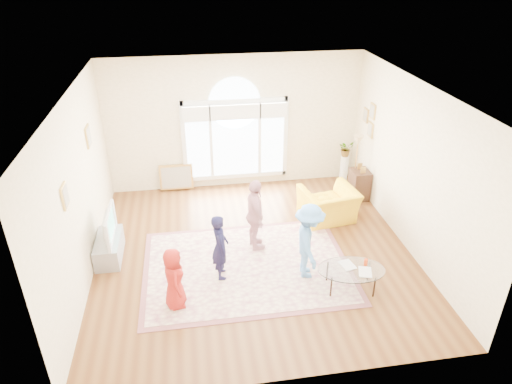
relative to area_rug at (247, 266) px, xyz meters
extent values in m
plane|color=#532D13|center=(0.21, 0.42, -0.01)|extent=(6.00, 6.00, 0.00)
plane|color=#FEEEC8|center=(0.21, 3.42, 1.59)|extent=(6.00, 0.00, 6.00)
plane|color=#FEEEC8|center=(0.21, -2.58, 1.59)|extent=(6.00, 0.00, 6.00)
plane|color=#FEEEC8|center=(-2.79, 0.42, 1.59)|extent=(0.00, 6.00, 6.00)
plane|color=#FEEEC8|center=(3.21, 0.42, 1.59)|extent=(0.00, 6.00, 6.00)
plane|color=white|center=(0.21, 0.42, 3.19)|extent=(6.00, 6.00, 0.00)
cube|color=white|center=(0.21, 3.38, 0.24)|extent=(2.50, 0.08, 0.10)
cube|color=white|center=(0.21, 3.38, 2.14)|extent=(2.50, 0.08, 0.10)
cube|color=white|center=(-1.01, 3.38, 1.19)|extent=(0.10, 0.08, 2.00)
cube|color=white|center=(1.43, 3.38, 1.19)|extent=(0.10, 0.08, 2.00)
cube|color=#C6E2FF|center=(-0.69, 3.38, 1.19)|extent=(0.55, 0.02, 1.80)
cube|color=#C6E2FF|center=(1.10, 3.38, 1.19)|extent=(0.55, 0.02, 1.80)
cube|color=#C6E2FF|center=(0.21, 3.38, 1.19)|extent=(1.10, 0.02, 1.80)
cylinder|color=#C6E2FF|center=(0.21, 3.38, 2.09)|extent=(1.20, 0.02, 1.20)
cube|color=white|center=(-0.38, 3.37, 1.19)|extent=(0.07, 0.04, 1.80)
cube|color=white|center=(0.79, 3.37, 1.19)|extent=(0.07, 0.04, 1.80)
cube|color=white|center=(-0.69, 3.30, 1.91)|extent=(0.65, 0.12, 0.35)
cube|color=white|center=(0.21, 3.30, 1.91)|extent=(1.20, 0.12, 0.35)
cube|color=white|center=(1.10, 3.30, 1.91)|extent=(0.65, 0.12, 0.35)
cube|color=tan|center=(-2.77, 1.72, 2.09)|extent=(0.03, 0.34, 0.40)
cube|color=#ADA38E|center=(-2.76, 1.72, 2.09)|extent=(0.01, 0.28, 0.34)
cube|color=tan|center=(-2.77, -0.48, 1.99)|extent=(0.03, 0.30, 0.36)
cube|color=#ADA38E|center=(-2.76, -0.48, 1.99)|extent=(0.01, 0.24, 0.30)
cube|color=tan|center=(3.19, 2.47, 2.04)|extent=(0.03, 0.28, 0.34)
cube|color=#ADA38E|center=(3.17, 2.47, 2.04)|extent=(0.01, 0.22, 0.28)
cube|color=tan|center=(3.19, 2.47, 1.61)|extent=(0.03, 0.28, 0.34)
cube|color=#ADA38E|center=(3.17, 2.47, 1.61)|extent=(0.01, 0.22, 0.28)
cube|color=tan|center=(3.19, 2.82, 1.83)|extent=(0.03, 0.26, 0.32)
cube|color=#ADA38E|center=(3.17, 2.82, 1.83)|extent=(0.01, 0.20, 0.26)
cube|color=beige|center=(0.00, 0.00, 0.00)|extent=(3.60, 2.60, 0.02)
cube|color=#864B4F|center=(0.00, 0.00, 0.00)|extent=(3.80, 2.80, 0.01)
cube|color=#93959B|center=(-2.54, 0.72, 0.20)|extent=(0.45, 1.00, 0.42)
imported|color=black|center=(-2.54, 0.72, 0.70)|extent=(0.13, 1.00, 0.57)
cube|color=#57EBCE|center=(-2.45, 0.72, 0.70)|extent=(0.02, 0.81, 0.46)
ellipsoid|color=silver|center=(1.68, -0.89, 0.40)|extent=(1.24, 0.89, 0.02)
cylinder|color=black|center=(2.07, -0.73, 0.19)|extent=(0.03, 0.03, 0.40)
cylinder|color=black|center=(1.34, -0.63, 0.19)|extent=(0.03, 0.03, 0.40)
cylinder|color=black|center=(2.01, -1.14, 0.19)|extent=(0.03, 0.03, 0.40)
cylinder|color=black|center=(1.29, -1.04, 0.19)|extent=(0.03, 0.03, 0.40)
imported|color=#B2A58C|center=(1.53, -0.81, 0.42)|extent=(0.27, 0.33, 0.03)
imported|color=#B2A58C|center=(1.77, -0.98, 0.42)|extent=(0.29, 0.34, 0.02)
cylinder|color=red|center=(1.95, -0.82, 0.47)|extent=(0.07, 0.07, 0.12)
imported|color=#E5B80D|center=(1.97, 1.40, 0.35)|extent=(1.26, 1.15, 0.73)
cube|color=black|center=(2.99, 2.25, 0.34)|extent=(0.40, 0.50, 0.70)
cylinder|color=black|center=(2.91, 2.42, 0.00)|extent=(0.20, 0.20, 0.02)
cylinder|color=#BF8B41|center=(2.91, 2.42, 0.67)|extent=(0.02, 0.02, 1.35)
cone|color=#CCB284|center=(2.91, 2.42, 1.39)|extent=(0.28, 0.28, 0.22)
cylinder|color=white|center=(2.91, 3.13, 0.34)|extent=(0.20, 0.20, 0.70)
imported|color=#33722D|center=(2.91, 3.13, 0.89)|extent=(0.44, 0.41, 0.40)
cube|color=tan|center=(-1.26, 3.32, -0.01)|extent=(0.80, 0.14, 0.62)
imported|color=#A11D18|center=(-1.29, -0.85, 0.56)|extent=(0.40, 0.57, 1.09)
imported|color=#141333|center=(-0.49, -0.19, 0.63)|extent=(0.31, 0.46, 1.24)
imported|color=pink|center=(0.25, 0.59, 0.74)|extent=(0.44, 0.89, 1.46)
imported|color=#5690DA|center=(1.04, -0.40, 0.72)|extent=(0.61, 0.96, 1.42)
camera|label=1|loc=(-0.90, -6.77, 5.22)|focal=32.00mm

